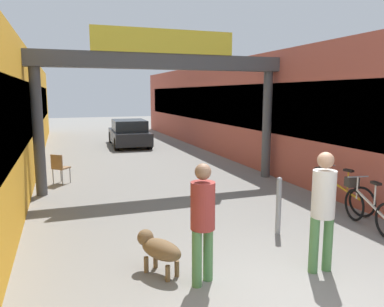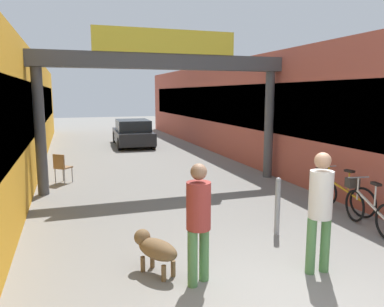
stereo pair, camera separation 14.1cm
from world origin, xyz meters
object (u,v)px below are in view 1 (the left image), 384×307
object	(u,v)px
pedestrian_with_dog	(203,216)
bicycle_orange_second	(339,191)
parked_car_black	(129,133)
bollard_post_metal	(279,205)
cafe_chair_wood_nearer	(59,166)
bicycle_silver_nearest	(366,206)
pedestrian_companion	(323,204)
dog_on_leash	(158,248)

from	to	relation	value
pedestrian_with_dog	bicycle_orange_second	bearing A→B (deg)	27.37
pedestrian_with_dog	parked_car_black	world-z (taller)	pedestrian_with_dog
bollard_post_metal	pedestrian_with_dog	bearing A→B (deg)	-147.70
bollard_post_metal	cafe_chair_wood_nearer	xyz separation A→B (m)	(-3.92, 5.60, -0.02)
bicycle_silver_nearest	parked_car_black	bearing A→B (deg)	100.26
pedestrian_with_dog	bollard_post_metal	xyz separation A→B (m)	(2.02, 1.28, -0.42)
parked_car_black	bicycle_silver_nearest	bearing A→B (deg)	-79.74
bicycle_orange_second	pedestrian_companion	bearing A→B (deg)	-134.63
pedestrian_with_dog	dog_on_leash	bearing A→B (deg)	135.80
bicycle_silver_nearest	bollard_post_metal	world-z (taller)	bollard_post_metal
pedestrian_with_dog	cafe_chair_wood_nearer	distance (m)	7.15
pedestrian_companion	bicycle_silver_nearest	bearing A→B (deg)	31.41
dog_on_leash	pedestrian_with_dog	bearing A→B (deg)	-44.20
pedestrian_companion	dog_on_leash	bearing A→B (deg)	161.96
bicycle_silver_nearest	parked_car_black	world-z (taller)	parked_car_black
bicycle_orange_second	cafe_chair_wood_nearer	size ratio (longest dim) A/B	1.88
bicycle_orange_second	bollard_post_metal	distance (m)	2.33
bicycle_silver_nearest	parked_car_black	size ratio (longest dim) A/B	0.41
dog_on_leash	parked_car_black	size ratio (longest dim) A/B	0.21
dog_on_leash	pedestrian_companion	bearing A→B (deg)	-18.04
bollard_post_metal	parked_car_black	size ratio (longest dim) A/B	0.27
cafe_chair_wood_nearer	pedestrian_with_dog	bearing A→B (deg)	-74.58
bicycle_silver_nearest	bicycle_orange_second	distance (m)	1.17
pedestrian_companion	bicycle_silver_nearest	world-z (taller)	pedestrian_companion
pedestrian_with_dog	bicycle_silver_nearest	size ratio (longest dim) A/B	1.03
dog_on_leash	parked_car_black	bearing A→B (deg)	81.85
pedestrian_with_dog	bollard_post_metal	bearing A→B (deg)	32.30
pedestrian_with_dog	dog_on_leash	size ratio (longest dim) A/B	2.01
pedestrian_companion	bicycle_silver_nearest	distance (m)	2.53
pedestrian_with_dog	bollard_post_metal	size ratio (longest dim) A/B	1.55
pedestrian_with_dog	bicycle_silver_nearest	world-z (taller)	pedestrian_with_dog
dog_on_leash	bicycle_silver_nearest	xyz separation A→B (m)	(4.41, 0.53, 0.05)
dog_on_leash	parked_car_black	distance (m)	14.03
dog_on_leash	cafe_chair_wood_nearer	xyz separation A→B (m)	(-1.38, 6.37, 0.15)
bicycle_silver_nearest	pedestrian_with_dog	bearing A→B (deg)	-165.17
bollard_post_metal	cafe_chair_wood_nearer	world-z (taller)	bollard_post_metal
pedestrian_with_dog	pedestrian_companion	bearing A→B (deg)	-7.94
pedestrian_companion	bicycle_orange_second	distance (m)	3.45
pedestrian_with_dog	bicycle_orange_second	distance (m)	4.73
dog_on_leash	bicycle_orange_second	world-z (taller)	bicycle_orange_second
parked_car_black	cafe_chair_wood_nearer	bearing A→B (deg)	-114.15
pedestrian_companion	cafe_chair_wood_nearer	xyz separation A→B (m)	(-3.69, 7.13, -0.51)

